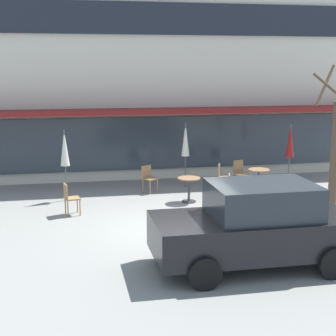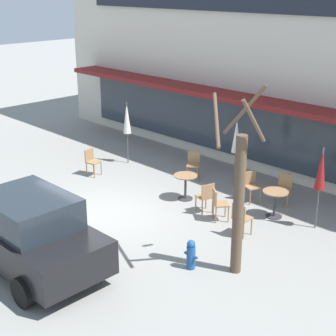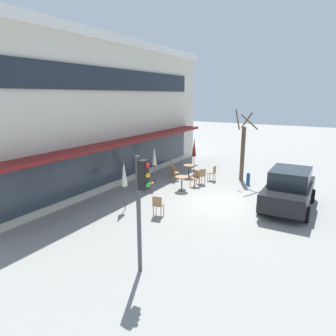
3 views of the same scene
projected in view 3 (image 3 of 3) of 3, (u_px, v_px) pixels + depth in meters
The scene contains 18 objects.
ground_plane at pixel (222, 203), 14.07m from camera, with size 80.00×80.00×0.00m, color gray.
building_facade at pixel (67, 112), 17.95m from camera, with size 18.81×9.10×7.95m.
cafe_table_near_wall at pixel (189, 169), 18.41m from camera, with size 0.70×0.70×0.76m.
cafe_table_streetside at pixel (182, 181), 15.84m from camera, with size 0.70×0.70×0.76m.
patio_umbrella_green_folded at pixel (194, 148), 19.21m from camera, with size 0.28×0.28×2.20m.
patio_umbrella_cream_folded at pixel (124, 174), 12.92m from camera, with size 0.28×0.28×2.20m.
patio_umbrella_corner_open at pixel (154, 156), 16.78m from camera, with size 0.28×0.28×2.20m.
cafe_chair_0 at pixel (196, 177), 16.59m from camera, with size 0.50×0.50×0.89m.
cafe_chair_1 at pixel (213, 172), 17.68m from camera, with size 0.41×0.41×0.89m.
cafe_chair_2 at pixel (174, 172), 17.67m from camera, with size 0.52×0.52×0.89m.
cafe_chair_3 at pixel (202, 175), 16.99m from camera, with size 0.56×0.56×0.89m.
cafe_chair_4 at pixel (158, 204), 12.46m from camera, with size 0.47×0.47×0.89m.
cafe_chair_5 at pixel (148, 182), 15.69m from camera, with size 0.56×0.56×0.89m.
cafe_chair_6 at pixel (173, 168), 18.59m from camera, with size 0.51×0.51×0.89m.
parked_sedan at pixel (289, 189), 13.34m from camera, with size 4.21×2.04×1.76m.
street_tree at pixel (243, 150), 17.49m from camera, with size 1.20×1.41×4.14m.
traffic_light_pole at pixel (141, 196), 8.09m from camera, with size 0.26×0.44×3.40m.
fire_hydrant at pixel (248, 179), 16.89m from camera, with size 0.36×0.20×0.71m.
Camera 3 is at (-12.77, -4.40, 4.96)m, focal length 32.00 mm.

